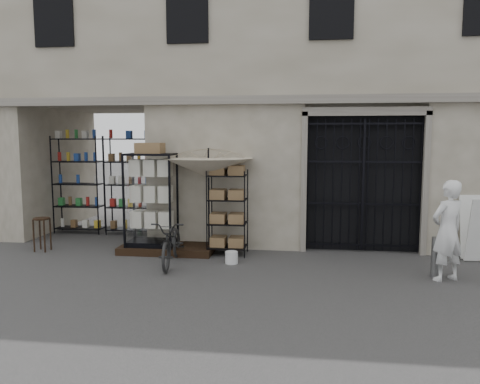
# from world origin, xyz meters

# --- Properties ---
(ground) EXTENTS (80.00, 80.00, 0.00)m
(ground) POSITION_xyz_m (0.00, 0.00, 0.00)
(ground) COLOR black
(ground) RESTS_ON ground
(main_building) EXTENTS (14.00, 4.00, 9.00)m
(main_building) POSITION_xyz_m (0.00, 4.00, 4.50)
(main_building) COLOR #ACA292
(main_building) RESTS_ON ground
(shop_recess) EXTENTS (3.00, 1.70, 3.00)m
(shop_recess) POSITION_xyz_m (-4.50, 2.80, 1.50)
(shop_recess) COLOR black
(shop_recess) RESTS_ON ground
(shop_shelving) EXTENTS (2.70, 0.50, 2.50)m
(shop_shelving) POSITION_xyz_m (-4.55, 3.30, 1.25)
(shop_shelving) COLOR black
(shop_shelving) RESTS_ON ground
(iron_gate) EXTENTS (2.50, 0.21, 3.00)m
(iron_gate) POSITION_xyz_m (1.75, 2.28, 1.50)
(iron_gate) COLOR black
(iron_gate) RESTS_ON ground
(step_platform) EXTENTS (2.00, 0.90, 0.15)m
(step_platform) POSITION_xyz_m (-2.40, 1.55, 0.07)
(step_platform) COLOR black
(step_platform) RESTS_ON ground
(display_cabinet) EXTENTS (1.14, 0.92, 2.14)m
(display_cabinet) POSITION_xyz_m (-2.72, 1.50, 1.04)
(display_cabinet) COLOR black
(display_cabinet) RESTS_ON step_platform
(wire_rack) EXTENTS (0.93, 0.80, 1.79)m
(wire_rack) POSITION_xyz_m (-1.08, 1.54, 0.87)
(wire_rack) COLOR black
(wire_rack) RESTS_ON ground
(market_umbrella) EXTENTS (1.89, 1.92, 2.69)m
(market_umbrella) POSITION_xyz_m (-1.51, 1.70, 1.93)
(market_umbrella) COLOR black
(market_umbrella) RESTS_ON ground
(white_bucket) EXTENTS (0.30, 0.30, 0.24)m
(white_bucket) POSITION_xyz_m (-0.90, 0.84, 0.12)
(white_bucket) COLOR silver
(white_bucket) RESTS_ON ground
(bicycle) EXTENTS (0.68, 0.95, 1.71)m
(bicycle) POSITION_xyz_m (-2.03, 0.61, 0.00)
(bicycle) COLOR black
(bicycle) RESTS_ON ground
(wooden_stool) EXTENTS (0.38, 0.38, 0.73)m
(wooden_stool) POSITION_xyz_m (-5.13, 1.31, 0.39)
(wooden_stool) COLOR black
(wooden_stool) RESTS_ON ground
(steel_bollard) EXTENTS (0.15, 0.15, 0.72)m
(steel_bollard) POSITION_xyz_m (2.80, 0.40, 0.36)
(steel_bollard) COLOR slate
(steel_bollard) RESTS_ON ground
(shopkeeper) EXTENTS (1.41, 1.84, 0.42)m
(shopkeeper) POSITION_xyz_m (2.94, 0.24, 0.00)
(shopkeeper) COLOR silver
(shopkeeper) RESTS_ON ground
(easel_sign) EXTENTS (0.64, 0.73, 1.27)m
(easel_sign) POSITION_xyz_m (3.98, 1.65, 0.66)
(easel_sign) COLOR silver
(easel_sign) RESTS_ON ground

